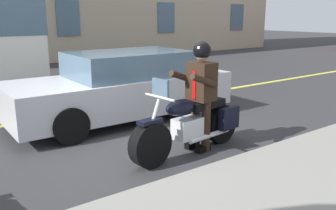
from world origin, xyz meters
name	(u,v)px	position (x,y,z in m)	size (l,w,h in m)	color
ground_plane	(129,137)	(0.00, 0.00, 0.00)	(80.00, 80.00, 0.00)	#333335
lane_center_stripe	(84,113)	(0.00, -2.00, 0.01)	(60.00, 0.16, 0.01)	#E5DB4C
motorcycle_main	(192,125)	(-0.44, 1.22, 0.45)	(2.22, 0.75, 1.26)	black
rider_main	(201,87)	(-0.63, 1.20, 1.04)	(0.66, 0.60, 1.74)	black
car_silver	(123,86)	(-0.54, -1.12, 0.69)	(4.60, 1.92, 1.40)	silver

